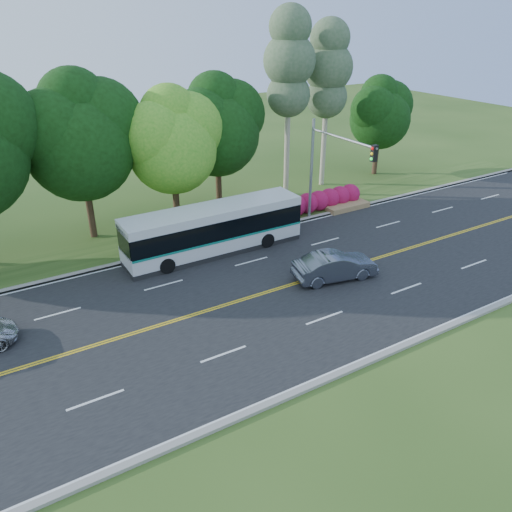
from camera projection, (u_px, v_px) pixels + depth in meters
ground at (292, 285)px, 27.00m from camera, size 120.00×120.00×0.00m
road at (292, 285)px, 27.00m from camera, size 60.00×14.00×0.02m
curb_north at (230, 237)px, 32.47m from camera, size 60.00×0.30×0.15m
curb_south at (386, 354)px, 21.47m from camera, size 60.00×0.30×0.15m
grass_verge at (217, 228)px, 33.90m from camera, size 60.00×4.00×0.10m
lane_markings at (291, 285)px, 26.95m from camera, size 57.60×13.82×0.00m
tree_row at (116, 129)px, 30.97m from camera, size 44.70×9.10×13.84m
bougainvillea_hedge at (310, 203)px, 36.25m from camera, size 9.50×2.25×1.50m
traffic_signal at (330, 160)px, 32.07m from camera, size 0.42×6.10×7.00m
transit_bus at (214, 230)px, 30.00m from camera, size 11.07×2.47×2.90m
sedan at (335, 266)px, 27.27m from camera, size 4.87×2.50×1.53m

